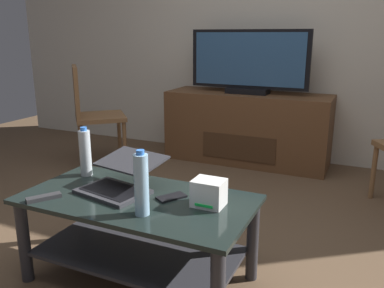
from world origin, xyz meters
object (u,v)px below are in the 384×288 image
object	(u,v)px
water_bottle_far	(85,153)
tv_remote	(44,198)
media_cabinet	(247,128)
water_bottle_near	(141,184)
router_box	(209,193)
cell_phone	(171,197)
coffee_table	(138,224)
television	(249,63)
side_chair	(91,110)
laptop	(121,179)

from	to	relation	value
water_bottle_far	tv_remote	bearing A→B (deg)	-84.19
media_cabinet	water_bottle_near	xyz separation A→B (m)	(0.22, -2.29, 0.25)
router_box	water_bottle_far	distance (m)	0.79
router_box	water_bottle_near	xyz separation A→B (m)	(-0.23, -0.21, 0.08)
media_cabinet	cell_phone	xyz separation A→B (m)	(0.26, -2.08, 0.12)
coffee_table	tv_remote	distance (m)	0.47
television	tv_remote	distance (m)	2.39
side_chair	tv_remote	size ratio (longest dim) A/B	5.89
router_box	water_bottle_far	xyz separation A→B (m)	(-0.78, 0.10, 0.07)
cell_phone	coffee_table	bearing A→B (deg)	-127.06
router_box	tv_remote	xyz separation A→B (m)	(-0.74, -0.27, -0.05)
cell_phone	tv_remote	world-z (taller)	tv_remote
television	tv_remote	bearing A→B (deg)	-97.11
water_bottle_far	cell_phone	bearing A→B (deg)	-9.07
television	side_chair	world-z (taller)	television
media_cabinet	laptop	world-z (taller)	media_cabinet
laptop	router_box	size ratio (longest dim) A/B	3.00
television	coffee_table	bearing A→B (deg)	-87.31
coffee_table	tv_remote	bearing A→B (deg)	-151.82
television	water_bottle_near	distance (m)	2.31
router_box	tv_remote	distance (m)	0.79
cell_phone	television	bearing A→B (deg)	128.85
side_chair	tv_remote	bearing A→B (deg)	-58.38
coffee_table	television	distance (m)	2.22
media_cabinet	tv_remote	xyz separation A→B (m)	(-0.29, -2.35, 0.12)
router_box	coffee_table	bearing A→B (deg)	-170.85
water_bottle_near	water_bottle_far	xyz separation A→B (m)	(-0.55, 0.31, -0.01)
media_cabinet	television	xyz separation A→B (m)	(-0.00, -0.02, 0.62)
water_bottle_near	tv_remote	xyz separation A→B (m)	(-0.51, -0.06, -0.13)
water_bottle_far	router_box	bearing A→B (deg)	-7.10
media_cabinet	laptop	bearing A→B (deg)	-90.72
television	router_box	bearing A→B (deg)	-77.64
media_cabinet	tv_remote	world-z (taller)	media_cabinet
media_cabinet	laptop	distance (m)	2.10
cell_phone	router_box	bearing A→B (deg)	30.61
router_box	television	bearing A→B (deg)	102.36
coffee_table	tv_remote	size ratio (longest dim) A/B	7.05
router_box	laptop	bearing A→B (deg)	-179.10
side_chair	router_box	xyz separation A→B (m)	(1.73, -1.34, -0.02)
television	water_bottle_far	world-z (taller)	television
router_box	water_bottle_near	world-z (taller)	water_bottle_near
water_bottle_far	water_bottle_near	bearing A→B (deg)	-29.03
television	side_chair	xyz separation A→B (m)	(-1.28, -0.72, -0.42)
laptop	water_bottle_near	distance (m)	0.33
television	laptop	size ratio (longest dim) A/B	2.61
television	water_bottle_far	distance (m)	2.02
router_box	side_chair	bearing A→B (deg)	142.24
side_chair	laptop	bearing A→B (deg)	-47.10
laptop	router_box	bearing A→B (deg)	0.90
water_bottle_near	tv_remote	bearing A→B (deg)	-173.63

